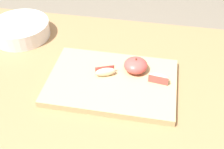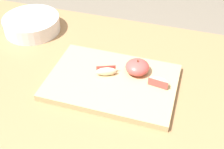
{
  "view_description": "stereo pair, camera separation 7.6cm",
  "coord_description": "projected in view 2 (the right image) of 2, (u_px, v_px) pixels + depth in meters",
  "views": [
    {
      "loc": [
        0.16,
        -0.64,
        1.36
      ],
      "look_at": [
        0.04,
        0.01,
        0.79
      ],
      "focal_mm": 46.94,
      "sensor_mm": 36.0,
      "label": 1
    },
    {
      "loc": [
        0.23,
        -0.62,
        1.36
      ],
      "look_at": [
        0.04,
        0.01,
        0.79
      ],
      "focal_mm": 46.94,
      "sensor_mm": 36.0,
      "label": 2
    }
  ],
  "objects": [
    {
      "name": "ceramic_fruit_bowl",
      "position": [
        32.0,
        24.0,
        1.11
      ],
      "size": [
        0.21,
        0.21,
        0.06
      ],
      "color": "white",
      "rests_on": "dining_table"
    },
    {
      "name": "apple_wedge_front",
      "position": [
        106.0,
        71.0,
        0.89
      ],
      "size": [
        0.07,
        0.04,
        0.03
      ],
      "color": "beige",
      "rests_on": "cutting_board"
    },
    {
      "name": "apple_half_skin_up",
      "position": [
        137.0,
        67.0,
        0.9
      ],
      "size": [
        0.07,
        0.07,
        0.05
      ],
      "color": "#D14C47",
      "rests_on": "cutting_board"
    },
    {
      "name": "cutting_board",
      "position": [
        112.0,
        82.0,
        0.89
      ],
      "size": [
        0.39,
        0.26,
        0.02
      ],
      "color": "tan",
      "rests_on": "dining_table"
    },
    {
      "name": "dining_table",
      "position": [
        100.0,
        107.0,
        0.97
      ],
      "size": [
        1.36,
        0.79,
        0.75
      ],
      "color": "#9E754C",
      "rests_on": "ground_plane"
    },
    {
      "name": "apple_wedge_left",
      "position": [
        159.0,
        81.0,
        0.86
      ],
      "size": [
        0.07,
        0.03,
        0.03
      ],
      "color": "beige",
      "rests_on": "cutting_board"
    }
  ]
}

